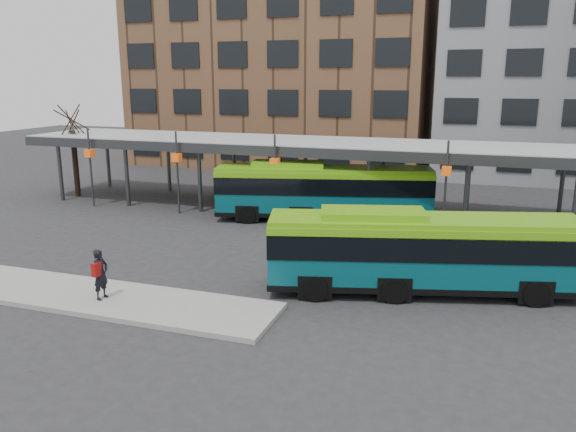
% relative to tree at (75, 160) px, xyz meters
% --- Properties ---
extents(ground, '(120.00, 120.00, 0.00)m').
position_rel_tree_xyz_m(ground, '(18.00, -12.00, -2.43)').
color(ground, '#28282B').
rests_on(ground, ground).
extents(boarding_island, '(14.00, 3.00, 0.18)m').
position_rel_tree_xyz_m(boarding_island, '(12.50, -15.00, -2.34)').
color(boarding_island, gray).
rests_on(boarding_island, ground).
extents(canopy, '(40.00, 6.53, 4.80)m').
position_rel_tree_xyz_m(canopy, '(17.94, 0.87, 1.47)').
color(canopy, '#999B9E').
rests_on(canopy, ground).
extents(tree, '(1.64, 1.64, 5.60)m').
position_rel_tree_xyz_m(tree, '(0.00, 0.00, 0.00)').
color(tree, black).
rests_on(tree, ground).
extents(building_brick, '(26.00, 14.00, 22.00)m').
position_rel_tree_xyz_m(building_brick, '(8.00, 20.00, 8.57)').
color(building_brick, brown).
rests_on(building_brick, ground).
extents(bus_front, '(11.51, 5.21, 3.11)m').
position_rel_tree_xyz_m(bus_front, '(23.70, -10.54, -0.81)').
color(bus_front, '#074C56').
rests_on(bus_front, ground).
extents(bus_rear, '(12.09, 5.27, 3.26)m').
position_rel_tree_xyz_m(bus_rear, '(17.37, -1.07, -0.74)').
color(bus_rear, '#074C56').
rests_on(bus_rear, ground).
extents(pedestrian, '(0.47, 0.69, 1.79)m').
position_rel_tree_xyz_m(pedestrian, '(13.19, -15.22, -1.34)').
color(pedestrian, black).
rests_on(pedestrian, boarding_island).
extents(bike_rack, '(4.56, 1.60, 1.00)m').
position_rel_tree_xyz_m(bike_rack, '(30.30, -0.14, -1.97)').
color(bike_rack, slate).
rests_on(bike_rack, ground).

